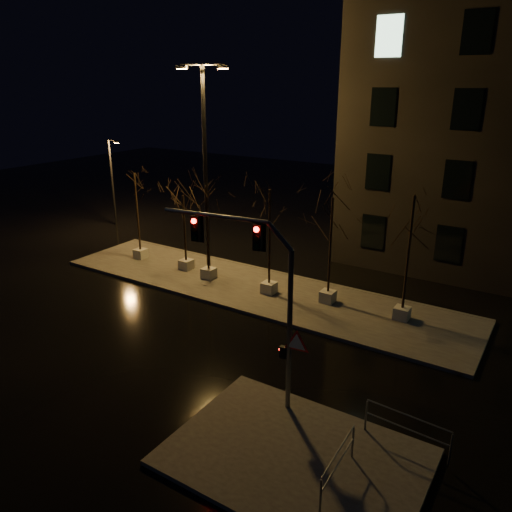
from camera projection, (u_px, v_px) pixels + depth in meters
The scene contains 14 objects.
ground at pixel (175, 338), 20.64m from camera, with size 90.00×90.00×0.00m, color black.
median at pixel (253, 288), 25.39m from camera, with size 22.00×5.00×0.15m, color #423F3B.
sidewalk_corner at pixel (295, 457), 14.04m from camera, with size 7.00×5.00×0.15m, color #423F3B.
tree_0 at pixel (136, 193), 28.22m from camera, with size 1.80×1.80×5.14m.
tree_1 at pixel (184, 212), 26.69m from camera, with size 1.80×1.80×4.30m.
tree_2 at pixel (207, 207), 25.24m from camera, with size 1.80×1.80×5.10m.
tree_3 at pixel (270, 214), 23.34m from camera, with size 1.80×1.80×5.32m.
tree_4 at pixel (332, 222), 22.38m from camera, with size 1.80×1.80×5.18m.
tree_5 at pixel (411, 225), 20.56m from camera, with size 1.80×1.80×5.68m.
traffic_signal_mast at pixel (260, 286), 15.13m from camera, with size 5.00×0.68×6.13m.
streetlight_main at pixel (205, 156), 25.97m from camera, with size 2.62×1.15×10.72m.
streetlight_far at pixel (113, 179), 35.73m from camera, with size 1.21×0.33×6.17m.
guard_rail_a at pixel (407, 426), 14.10m from camera, with size 2.51×0.22×1.08m.
guard_rail_b at pixel (338, 461), 12.81m from camera, with size 0.13×2.27×1.08m.
Camera 1 is at (12.67, -13.66, 10.10)m, focal length 35.00 mm.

